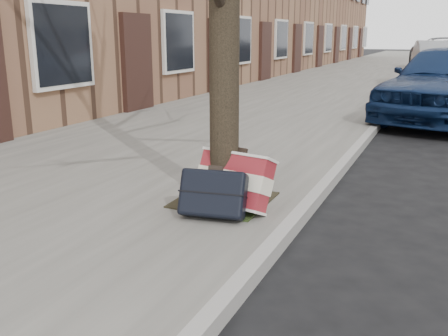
% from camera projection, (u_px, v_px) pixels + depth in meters
% --- Properties ---
extents(ground, '(120.00, 120.00, 0.00)m').
position_uv_depth(ground, '(445.00, 321.00, 3.01)').
color(ground, black).
rests_on(ground, ground).
extents(near_sidewalk, '(5.00, 70.00, 0.12)m').
position_uv_depth(near_sidewalk, '(339.00, 82.00, 17.68)').
color(near_sidewalk, gray).
rests_on(near_sidewalk, ground).
extents(dirt_patch, '(0.85, 0.85, 0.02)m').
position_uv_depth(dirt_patch, '(224.00, 200.00, 4.83)').
color(dirt_patch, black).
rests_on(dirt_patch, near_sidewalk).
extents(suitcase_red, '(0.75, 0.50, 0.53)m').
position_uv_depth(suitcase_red, '(234.00, 181.00, 4.54)').
color(suitcase_red, maroon).
rests_on(suitcase_red, near_sidewalk).
extents(suitcase_navy, '(0.62, 0.42, 0.45)m').
position_uv_depth(suitcase_navy, '(213.00, 193.00, 4.31)').
color(suitcase_navy, black).
rests_on(suitcase_navy, near_sidewalk).
extents(car_near_mid, '(2.25, 4.74, 1.50)m').
position_uv_depth(car_near_mid, '(444.00, 66.00, 14.99)').
color(car_near_mid, '#A1A4A9').
rests_on(car_near_mid, ground).
extents(car_near_back, '(3.74, 6.03, 1.56)m').
position_uv_depth(car_near_back, '(447.00, 55.00, 22.44)').
color(car_near_back, '#39393E').
rests_on(car_near_back, ground).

